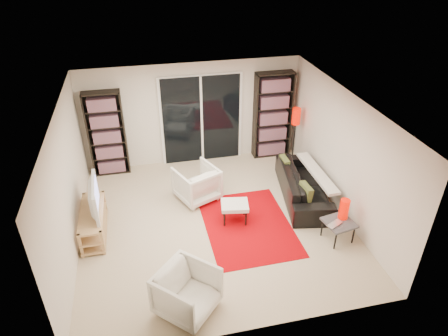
{
  "coord_description": "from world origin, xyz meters",
  "views": [
    {
      "loc": [
        -1.17,
        -5.99,
        4.89
      ],
      "look_at": [
        0.25,
        0.3,
        1.0
      ],
      "focal_mm": 32.0,
      "sensor_mm": 36.0,
      "label": 1
    }
  ],
  "objects_px": {
    "armchair_front": "(187,292)",
    "side_table": "(339,224)",
    "ottoman": "(235,206)",
    "floor_lamp": "(296,122)",
    "bookshelf_right": "(273,115)",
    "sofa": "(303,184)",
    "bookshelf_left": "(107,134)",
    "tv_stand": "(94,222)",
    "armchair_back": "(197,183)"
  },
  "relations": [
    {
      "from": "bookshelf_right",
      "to": "floor_lamp",
      "type": "distance_m",
      "value": 0.65
    },
    {
      "from": "armchair_back",
      "to": "ottoman",
      "type": "relative_size",
      "value": 1.4
    },
    {
      "from": "armchair_front",
      "to": "ottoman",
      "type": "height_order",
      "value": "armchair_front"
    },
    {
      "from": "tv_stand",
      "to": "armchair_front",
      "type": "relative_size",
      "value": 1.62
    },
    {
      "from": "sofa",
      "to": "armchair_front",
      "type": "relative_size",
      "value": 2.65
    },
    {
      "from": "ottoman",
      "to": "floor_lamp",
      "type": "distance_m",
      "value": 2.75
    },
    {
      "from": "tv_stand",
      "to": "ottoman",
      "type": "xyz_separation_m",
      "value": [
        2.62,
        -0.21,
        0.08
      ]
    },
    {
      "from": "bookshelf_right",
      "to": "side_table",
      "type": "bearing_deg",
      "value": -87.17
    },
    {
      "from": "sofa",
      "to": "ottoman",
      "type": "relative_size",
      "value": 3.7
    },
    {
      "from": "side_table",
      "to": "floor_lamp",
      "type": "xyz_separation_m",
      "value": [
        0.21,
        2.79,
        0.72
      ]
    },
    {
      "from": "armchair_back",
      "to": "ottoman",
      "type": "xyz_separation_m",
      "value": [
        0.58,
        -0.91,
        -0.02
      ]
    },
    {
      "from": "bookshelf_left",
      "to": "ottoman",
      "type": "height_order",
      "value": "bookshelf_left"
    },
    {
      "from": "bookshelf_right",
      "to": "floor_lamp",
      "type": "xyz_separation_m",
      "value": [
        0.37,
        -0.53,
        0.03
      ]
    },
    {
      "from": "sofa",
      "to": "floor_lamp",
      "type": "bearing_deg",
      "value": -2.21
    },
    {
      "from": "bookshelf_right",
      "to": "armchair_front",
      "type": "distance_m",
      "value": 5.11
    },
    {
      "from": "bookshelf_right",
      "to": "armchair_front",
      "type": "xyz_separation_m",
      "value": [
        -2.7,
        -4.28,
        -0.69
      ]
    },
    {
      "from": "ottoman",
      "to": "sofa",
      "type": "bearing_deg",
      "value": 16.14
    },
    {
      "from": "ottoman",
      "to": "armchair_front",
      "type": "bearing_deg",
      "value": -121.96
    },
    {
      "from": "side_table",
      "to": "bookshelf_left",
      "type": "bearing_deg",
      "value": 140.37
    },
    {
      "from": "bookshelf_left",
      "to": "bookshelf_right",
      "type": "bearing_deg",
      "value": -0.0
    },
    {
      "from": "sofa",
      "to": "floor_lamp",
      "type": "xyz_separation_m",
      "value": [
        0.3,
        1.39,
        0.77
      ]
    },
    {
      "from": "armchair_back",
      "to": "floor_lamp",
      "type": "xyz_separation_m",
      "value": [
        2.48,
        0.95,
        0.71
      ]
    },
    {
      "from": "floor_lamp",
      "to": "tv_stand",
      "type": "bearing_deg",
      "value": -159.94
    },
    {
      "from": "ottoman",
      "to": "armchair_back",
      "type": "bearing_deg",
      "value": 122.82
    },
    {
      "from": "bookshelf_right",
      "to": "floor_lamp",
      "type": "relative_size",
      "value": 1.49
    },
    {
      "from": "sofa",
      "to": "floor_lamp",
      "type": "distance_m",
      "value": 1.62
    },
    {
      "from": "bookshelf_right",
      "to": "ottoman",
      "type": "relative_size",
      "value": 3.66
    },
    {
      "from": "armchair_back",
      "to": "floor_lamp",
      "type": "relative_size",
      "value": 0.57
    },
    {
      "from": "armchair_back",
      "to": "floor_lamp",
      "type": "bearing_deg",
      "value": 177.69
    },
    {
      "from": "sofa",
      "to": "armchair_front",
      "type": "distance_m",
      "value": 3.64
    },
    {
      "from": "bookshelf_left",
      "to": "bookshelf_right",
      "type": "distance_m",
      "value": 3.85
    },
    {
      "from": "ottoman",
      "to": "floor_lamp",
      "type": "relative_size",
      "value": 0.41
    },
    {
      "from": "armchair_front",
      "to": "ottoman",
      "type": "distance_m",
      "value": 2.24
    },
    {
      "from": "armchair_back",
      "to": "ottoman",
      "type": "distance_m",
      "value": 1.08
    },
    {
      "from": "armchair_back",
      "to": "side_table",
      "type": "height_order",
      "value": "armchair_back"
    },
    {
      "from": "floor_lamp",
      "to": "sofa",
      "type": "bearing_deg",
      "value": -102.17
    },
    {
      "from": "tv_stand",
      "to": "sofa",
      "type": "distance_m",
      "value": 4.22
    },
    {
      "from": "armchair_front",
      "to": "side_table",
      "type": "xyz_separation_m",
      "value": [
        2.87,
        0.96,
        -0.01
      ]
    },
    {
      "from": "bookshelf_right",
      "to": "side_table",
      "type": "height_order",
      "value": "bookshelf_right"
    },
    {
      "from": "floor_lamp",
      "to": "armchair_back",
      "type": "bearing_deg",
      "value": -159.11
    },
    {
      "from": "armchair_front",
      "to": "floor_lamp",
      "type": "relative_size",
      "value": 0.57
    },
    {
      "from": "bookshelf_right",
      "to": "tv_stand",
      "type": "height_order",
      "value": "bookshelf_right"
    },
    {
      "from": "armchair_front",
      "to": "side_table",
      "type": "height_order",
      "value": "armchair_front"
    },
    {
      "from": "side_table",
      "to": "armchair_back",
      "type": "bearing_deg",
      "value": 140.85
    },
    {
      "from": "armchair_front",
      "to": "bookshelf_left",
      "type": "bearing_deg",
      "value": 58.83
    },
    {
      "from": "tv_stand",
      "to": "side_table",
      "type": "distance_m",
      "value": 4.45
    },
    {
      "from": "bookshelf_left",
      "to": "side_table",
      "type": "relative_size",
      "value": 3.38
    },
    {
      "from": "bookshelf_left",
      "to": "floor_lamp",
      "type": "relative_size",
      "value": 1.38
    },
    {
      "from": "bookshelf_left",
      "to": "tv_stand",
      "type": "height_order",
      "value": "bookshelf_left"
    },
    {
      "from": "armchair_front",
      "to": "bookshelf_right",
      "type": "bearing_deg",
      "value": 11.57
    }
  ]
}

